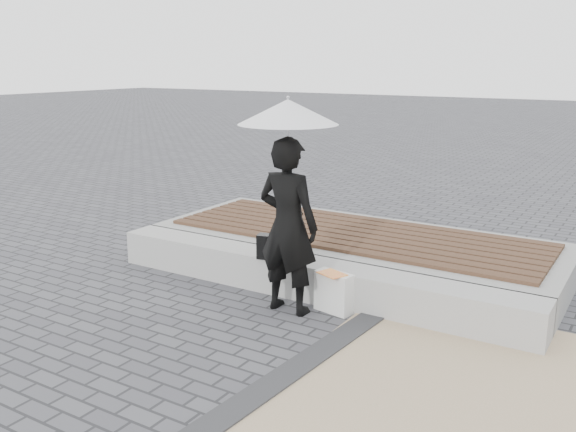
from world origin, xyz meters
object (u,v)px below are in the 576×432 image
Objects in this scene: parasol at (288,112)px; canvas_tote at (334,292)px; woman at (288,226)px; handbag at (275,247)px; seating_ledge at (307,278)px.

canvas_tote is at bearing 26.93° from parasol.
canvas_tote is (0.42, 0.21, -0.69)m from woman.
woman is 0.61m from handbag.
seating_ledge is 2.78× the size of woman.
parasol is 1.88m from canvas_tote.
parasol is at bearing -84.63° from seating_ledge.
handbag is at bearing -40.64° from woman.
seating_ledge is 0.53m from canvas_tote.
parasol is (0.00, 0.00, 1.13)m from woman.
woman is 4.71× the size of handbag.
parasol is at bearing -179.41° from woman.
seating_ledge is 0.85m from woman.
parasol is at bearing -142.18° from canvas_tote.
handbag is at bearing -154.14° from seating_ledge.
woman is 1.13m from parasol.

